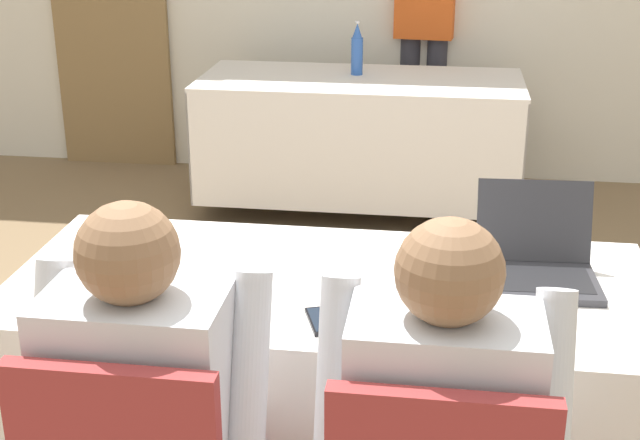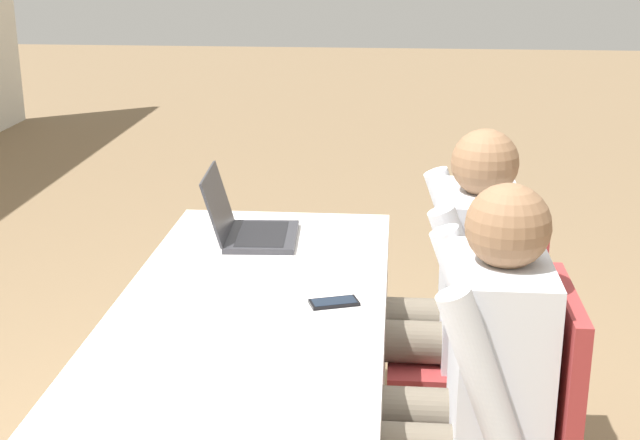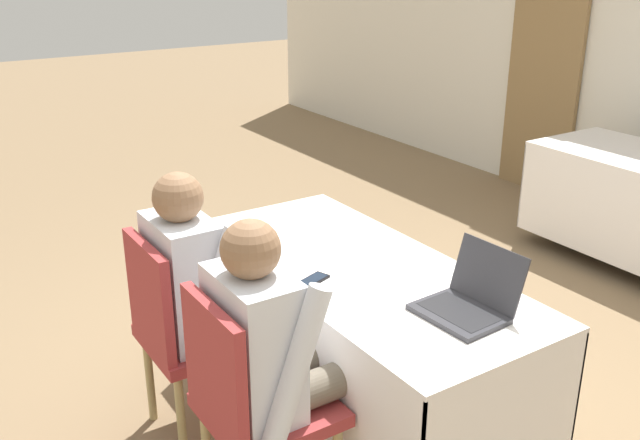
% 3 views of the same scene
% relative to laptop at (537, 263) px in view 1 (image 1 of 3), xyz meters
% --- Properties ---
extents(conference_table_near, '(1.71, 0.76, 0.74)m').
position_rel_laptop_xyz_m(conference_table_near, '(-0.54, -0.09, -0.23)').
color(conference_table_near, white).
rests_on(conference_table_near, ground_plane).
extents(conference_table_far, '(1.71, 0.76, 0.74)m').
position_rel_laptop_xyz_m(conference_table_far, '(-0.71, 2.44, -0.23)').
color(conference_table_far, white).
rests_on(conference_table_far, ground_plane).
extents(laptop, '(0.32, 0.31, 0.24)m').
position_rel_laptop_xyz_m(laptop, '(0.00, 0.00, 0.00)').
color(laptop, '#333338').
rests_on(laptop, conference_table_near).
extents(cell_phone, '(0.11, 0.15, 0.01)m').
position_rel_laptop_xyz_m(cell_phone, '(-0.53, -0.33, -0.04)').
color(cell_phone, black).
rests_on(cell_phone, conference_table_near).
extents(paper_beside_laptop, '(0.28, 0.34, 0.00)m').
position_rel_laptop_xyz_m(paper_beside_laptop, '(-0.33, -0.26, -0.04)').
color(paper_beside_laptop, white).
rests_on(paper_beside_laptop, conference_table_near).
extents(paper_centre_table, '(0.31, 0.36, 0.00)m').
position_rel_laptop_xyz_m(paper_centre_table, '(-1.06, -0.21, -0.04)').
color(paper_centre_table, white).
rests_on(paper_centre_table, conference_table_near).
extents(water_bottle, '(0.06, 0.06, 0.29)m').
position_rel_laptop_xyz_m(water_bottle, '(-0.74, 2.53, 0.08)').
color(water_bottle, '#2D5BB7').
rests_on(water_bottle, conference_table_far).
extents(person_checkered_shirt, '(0.50, 0.52, 1.18)m').
position_rel_laptop_xyz_m(person_checkered_shirt, '(-0.84, -0.67, -0.11)').
color(person_checkered_shirt, '#665B4C').
rests_on(person_checkered_shirt, ground_plane).
extents(person_white_shirt, '(0.50, 0.52, 1.18)m').
position_rel_laptop_xyz_m(person_white_shirt, '(-0.24, -0.67, -0.11)').
color(person_white_shirt, '#665B4C').
rests_on(person_white_shirt, ground_plane).
extents(person_red_shirt, '(0.36, 0.24, 1.59)m').
position_rel_laptop_xyz_m(person_red_shirt, '(-0.40, 3.12, 0.13)').
color(person_red_shirt, '#33333D').
rests_on(person_red_shirt, ground_plane).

